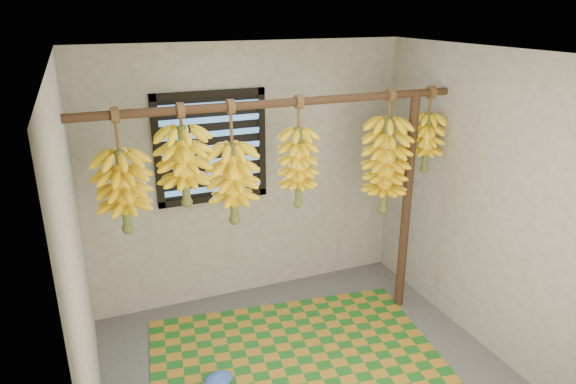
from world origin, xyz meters
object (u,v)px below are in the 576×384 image
woven_mat (299,366)px  banana_bunch_d (298,167)px  banana_bunch_a (124,192)px  plastic_bag (218,381)px  banana_bunch_c (233,183)px  support_post (406,206)px  banana_bunch_f (426,142)px  banana_bunch_e (386,166)px  banana_bunch_b (184,166)px

woven_mat → banana_bunch_d: banana_bunch_d is taller
banana_bunch_d → banana_bunch_a: bearing=180.0°
woven_mat → plastic_bag: plastic_bag is taller
banana_bunch_c → banana_bunch_d: 0.53m
support_post → banana_bunch_f: size_ratio=2.70×
banana_bunch_c → woven_mat: bearing=-53.8°
banana_bunch_a → banana_bunch_e: bearing=-0.0°
support_post → banana_bunch_a: bearing=180.0°
banana_bunch_c → banana_bunch_a: bearing=180.0°
banana_bunch_e → banana_bunch_f: 0.43m
banana_bunch_a → banana_bunch_d: bearing=0.0°
support_post → banana_bunch_e: bearing=-180.0°
banana_bunch_a → banana_bunch_b: 0.45m
plastic_bag → banana_bunch_d: bearing=29.0°
support_post → banana_bunch_e: size_ratio=1.88×
plastic_bag → banana_bunch_c: banana_bunch_c is taller
banana_bunch_b → banana_bunch_f: size_ratio=1.01×
banana_bunch_f → plastic_bag: bearing=-167.2°
banana_bunch_a → banana_bunch_d: 1.32m
plastic_bag → banana_bunch_d: size_ratio=0.27×
banana_bunch_c → banana_bunch_b: bearing=180.0°
woven_mat → banana_bunch_e: bearing=25.6°
banana_bunch_a → banana_bunch_d: same height
banana_bunch_c → banana_bunch_d: (0.53, 0.00, 0.07)m
plastic_bag → banana_bunch_a: bearing=136.2°
banana_bunch_d → banana_bunch_e: bearing=-0.0°
banana_bunch_b → plastic_bag: bearing=-83.7°
woven_mat → support_post: bearing=21.0°
banana_bunch_d → banana_bunch_b: bearing=180.0°
plastic_bag → banana_bunch_c: (0.31, 0.46, 1.36)m
support_post → banana_bunch_b: 2.03m
support_post → banana_bunch_a: (-2.37, 0.00, 0.46)m
support_post → banana_bunch_f: bearing=0.0°
woven_mat → banana_bunch_e: size_ratio=2.15×
banana_bunch_e → banana_bunch_f: bearing=0.0°
woven_mat → plastic_bag: bearing=179.1°
banana_bunch_c → plastic_bag: bearing=-123.5°
plastic_bag → banana_bunch_b: banana_bunch_b is taller
banana_bunch_b → banana_bunch_f: 2.09m
banana_bunch_c → banana_bunch_f: bearing=0.0°
banana_bunch_d → banana_bunch_f: (1.20, 0.00, 0.09)m
woven_mat → banana_bunch_a: banana_bunch_a is taller
plastic_bag → banana_bunch_c: 1.47m
banana_bunch_b → banana_bunch_c: bearing=0.0°
banana_bunch_e → plastic_bag: bearing=-164.2°
support_post → banana_bunch_d: bearing=180.0°
banana_bunch_b → banana_bunch_c: size_ratio=0.80×
banana_bunch_b → support_post: bearing=0.0°
support_post → banana_bunch_f: 0.59m
support_post → plastic_bag: size_ratio=8.34×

